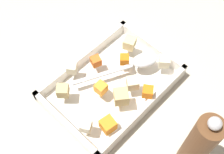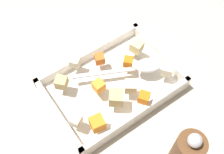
# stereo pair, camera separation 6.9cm
# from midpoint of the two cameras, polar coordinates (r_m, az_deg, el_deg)

# --- Properties ---
(ground_plane) EXTENTS (4.00, 4.00, 0.00)m
(ground_plane) POSITION_cam_midpoint_polar(r_m,az_deg,el_deg) (0.75, 3.29, -1.03)
(ground_plane) COLOR #BCB29E
(baking_dish) EXTENTS (0.32, 0.22, 0.05)m
(baking_dish) POSITION_cam_midpoint_polar(r_m,az_deg,el_deg) (0.72, 2.71, -1.96)
(baking_dish) COLOR white
(baking_dish) RESTS_ON ground_plane
(carrot_chunk_corner_se) EXTENTS (0.03, 0.03, 0.03)m
(carrot_chunk_corner_se) POSITION_cam_midpoint_polar(r_m,az_deg,el_deg) (0.63, 0.20, -9.41)
(carrot_chunk_corner_se) COLOR orange
(carrot_chunk_corner_se) RESTS_ON baking_dish
(carrot_chunk_corner_nw) EXTENTS (0.03, 0.03, 0.02)m
(carrot_chunk_corner_nw) POSITION_cam_midpoint_polar(r_m,az_deg,el_deg) (0.71, 0.28, 3.41)
(carrot_chunk_corner_nw) COLOR orange
(carrot_chunk_corner_nw) RESTS_ON baking_dish
(carrot_chunk_mid_right) EXTENTS (0.03, 0.03, 0.02)m
(carrot_chunk_mid_right) POSITION_cam_midpoint_polar(r_m,az_deg,el_deg) (0.66, 9.32, -4.28)
(carrot_chunk_mid_right) COLOR orange
(carrot_chunk_mid_right) RESTS_ON baking_dish
(carrot_chunk_back_center) EXTENTS (0.03, 0.03, 0.02)m
(carrot_chunk_back_center) POSITION_cam_midpoint_polar(r_m,az_deg,el_deg) (0.67, 0.24, -2.01)
(carrot_chunk_back_center) COLOR orange
(carrot_chunk_back_center) RESTS_ON baking_dish
(carrot_chunk_far_left) EXTENTS (0.03, 0.03, 0.02)m
(carrot_chunk_far_left) POSITION_cam_midpoint_polar(r_m,az_deg,el_deg) (0.71, 5.85, 2.97)
(carrot_chunk_far_left) COLOR orange
(carrot_chunk_far_left) RESTS_ON baking_dish
(potato_chunk_front_center) EXTENTS (0.03, 0.03, 0.02)m
(potato_chunk_front_center) POSITION_cam_midpoint_polar(r_m,az_deg,el_deg) (0.71, -4.62, 2.76)
(potato_chunk_front_center) COLOR beige
(potato_chunk_front_center) RESTS_ON baking_dish
(potato_chunk_near_left) EXTENTS (0.04, 0.04, 0.03)m
(potato_chunk_near_left) POSITION_cam_midpoint_polar(r_m,az_deg,el_deg) (0.71, 13.69, 1.16)
(potato_chunk_near_left) COLOR beige
(potato_chunk_near_left) RESTS_ON baking_dish
(potato_chunk_corner_ne) EXTENTS (0.04, 0.04, 0.03)m
(potato_chunk_corner_ne) POSITION_cam_midpoint_polar(r_m,az_deg,el_deg) (0.67, 6.70, -2.03)
(potato_chunk_corner_ne) COLOR beige
(potato_chunk_corner_ne) RESTS_ON baking_dish
(potato_chunk_rim_edge) EXTENTS (0.04, 0.04, 0.03)m
(potato_chunk_rim_edge) POSITION_cam_midpoint_polar(r_m,az_deg,el_deg) (0.74, 7.59, 5.85)
(potato_chunk_rim_edge) COLOR #E0CC89
(potato_chunk_rim_edge) RESTS_ON baking_dish
(potato_chunk_near_spoon) EXTENTS (0.04, 0.04, 0.03)m
(potato_chunk_near_spoon) POSITION_cam_midpoint_polar(r_m,az_deg,el_deg) (0.68, -7.20, -1.29)
(potato_chunk_near_spoon) COLOR tan
(potato_chunk_near_spoon) RESTS_ON baking_dish
(potato_chunk_heap_top) EXTENTS (0.05, 0.05, 0.03)m
(potato_chunk_heap_top) POSITION_cam_midpoint_polar(r_m,az_deg,el_deg) (0.65, 3.86, -4.35)
(potato_chunk_heap_top) COLOR tan
(potato_chunk_heap_top) RESTS_ON baking_dish
(parsnip_chunk_heap_side) EXTENTS (0.03, 0.03, 0.02)m
(parsnip_chunk_heap_side) POSITION_cam_midpoint_polar(r_m,az_deg,el_deg) (0.63, -4.12, -8.83)
(parsnip_chunk_heap_side) COLOR beige
(parsnip_chunk_heap_side) RESTS_ON baking_dish
(serving_spoon) EXTENTS (0.21, 0.12, 0.02)m
(serving_spoon) POSITION_cam_midpoint_polar(r_m,az_deg,el_deg) (0.71, 8.92, 1.91)
(serving_spoon) COLOR silver
(serving_spoon) RESTS_ON baking_dish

